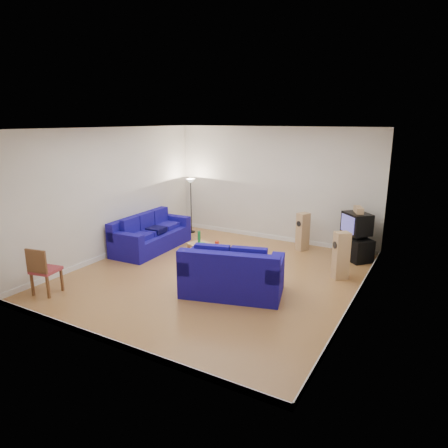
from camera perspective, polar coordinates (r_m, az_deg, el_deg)
The scene contains 16 objects.
room at distance 8.52m, azimuth -1.32°, elevation 2.29°, with size 6.01×6.51×3.21m.
sofa_three_seat at distance 10.88m, azimuth -10.54°, elevation -1.77°, with size 1.11×2.38×0.90m.
sofa_loveseat at distance 7.94m, azimuth 1.13°, elevation -7.54°, with size 2.17×1.58×0.97m.
coffee_table at distance 9.90m, azimuth -2.65°, elevation -3.36°, with size 1.10×0.80×0.36m.
bottle at distance 9.98m, azimuth -3.58°, elevation -1.93°, with size 0.08×0.08×0.33m, color #197233.
tissue_box at distance 9.79m, azimuth -3.00°, elevation -2.98°, with size 0.21×0.11×0.09m, color green.
red_canister at distance 9.76m, azimuth -1.02°, elevation -2.85°, with size 0.10×0.10×0.14m, color red.
remote at distance 9.64m, azimuth -1.33°, elevation -3.46°, with size 0.15×0.05×0.02m, color black.
tv_stand at distance 10.46m, azimuth 18.13°, elevation -3.26°, with size 0.91×0.51×0.56m, color black.
av_receiver at distance 10.35m, azimuth 18.42°, elevation -1.58°, with size 0.41×0.33×0.10m, color black.
television at distance 10.29m, azimuth 18.42°, elevation 0.10°, with size 0.82×0.83×0.52m.
centre_speaker at distance 10.24m, azimuth 18.66°, elevation 1.93°, with size 0.41×0.17×0.14m, color tan.
speaker_left at distance 10.73m, azimuth 11.17°, elevation -1.08°, with size 0.34×0.37×1.01m.
speaker_right at distance 9.02m, azimuth 16.36°, elevation -4.33°, with size 0.39×0.39×1.05m.
floor_lamp at distance 12.08m, azimuth -4.78°, elevation 5.10°, with size 0.28×0.28×1.66m.
dining_chair at distance 8.62m, azimuth -24.48°, elevation -5.83°, with size 0.55×0.55×0.98m.
Camera 1 is at (4.26, -7.15, 3.37)m, focal length 32.00 mm.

